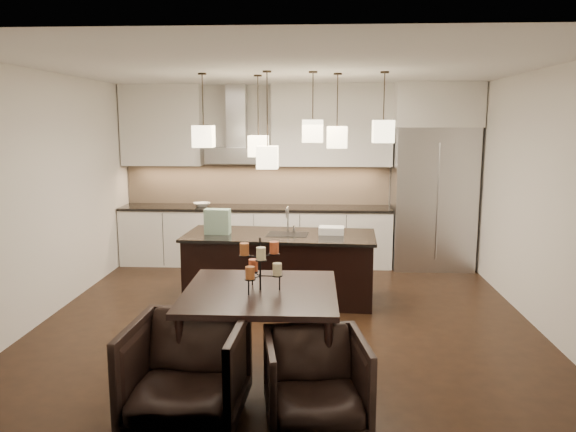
# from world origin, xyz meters

# --- Properties ---
(floor) EXTENTS (5.50, 5.50, 0.02)m
(floor) POSITION_xyz_m (0.00, 0.00, -0.01)
(floor) COLOR black
(floor) RESTS_ON ground
(ceiling) EXTENTS (5.50, 5.50, 0.02)m
(ceiling) POSITION_xyz_m (0.00, 0.00, 2.81)
(ceiling) COLOR white
(ceiling) RESTS_ON wall_back
(wall_back) EXTENTS (5.50, 0.02, 2.80)m
(wall_back) POSITION_xyz_m (0.00, 2.76, 1.40)
(wall_back) COLOR silver
(wall_back) RESTS_ON ground
(wall_front) EXTENTS (5.50, 0.02, 2.80)m
(wall_front) POSITION_xyz_m (0.00, -2.76, 1.40)
(wall_front) COLOR silver
(wall_front) RESTS_ON ground
(wall_left) EXTENTS (0.02, 5.50, 2.80)m
(wall_left) POSITION_xyz_m (-2.76, 0.00, 1.40)
(wall_left) COLOR silver
(wall_left) RESTS_ON ground
(wall_right) EXTENTS (0.02, 5.50, 2.80)m
(wall_right) POSITION_xyz_m (2.76, 0.00, 1.40)
(wall_right) COLOR silver
(wall_right) RESTS_ON ground
(refrigerator) EXTENTS (1.20, 0.72, 2.15)m
(refrigerator) POSITION_xyz_m (2.10, 2.38, 1.07)
(refrigerator) COLOR #B7B7BA
(refrigerator) RESTS_ON floor
(fridge_panel) EXTENTS (1.26, 0.72, 0.65)m
(fridge_panel) POSITION_xyz_m (2.10, 2.38, 2.47)
(fridge_panel) COLOR silver
(fridge_panel) RESTS_ON refrigerator
(lower_cabinets) EXTENTS (4.21, 0.62, 0.88)m
(lower_cabinets) POSITION_xyz_m (-0.62, 2.43, 0.44)
(lower_cabinets) COLOR silver
(lower_cabinets) RESTS_ON floor
(countertop) EXTENTS (4.21, 0.66, 0.04)m
(countertop) POSITION_xyz_m (-0.62, 2.43, 0.90)
(countertop) COLOR black
(countertop) RESTS_ON lower_cabinets
(backsplash) EXTENTS (4.21, 0.02, 0.63)m
(backsplash) POSITION_xyz_m (-0.62, 2.73, 1.24)
(backsplash) COLOR tan
(backsplash) RESTS_ON countertop
(upper_cab_left) EXTENTS (1.25, 0.35, 1.25)m
(upper_cab_left) POSITION_xyz_m (-2.10, 2.57, 2.17)
(upper_cab_left) COLOR silver
(upper_cab_left) RESTS_ON wall_back
(upper_cab_right) EXTENTS (1.85, 0.35, 1.25)m
(upper_cab_right) POSITION_xyz_m (0.55, 2.57, 2.17)
(upper_cab_right) COLOR silver
(upper_cab_right) RESTS_ON wall_back
(hood_canopy) EXTENTS (0.90, 0.52, 0.24)m
(hood_canopy) POSITION_xyz_m (-0.93, 2.48, 1.72)
(hood_canopy) COLOR #B7B7BA
(hood_canopy) RESTS_ON wall_back
(hood_chimney) EXTENTS (0.30, 0.28, 0.96)m
(hood_chimney) POSITION_xyz_m (-0.93, 2.59, 2.32)
(hood_chimney) COLOR #B7B7BA
(hood_chimney) RESTS_ON hood_canopy
(fruit_bowl) EXTENTS (0.34, 0.34, 0.06)m
(fruit_bowl) POSITION_xyz_m (-1.47, 2.38, 0.95)
(fruit_bowl) COLOR silver
(fruit_bowl) RESTS_ON countertop
(island_body) EXTENTS (2.35, 1.05, 0.81)m
(island_body) POSITION_xyz_m (-0.13, 0.65, 0.40)
(island_body) COLOR black
(island_body) RESTS_ON floor
(island_top) EXTENTS (2.42, 1.13, 0.04)m
(island_top) POSITION_xyz_m (-0.13, 0.65, 0.83)
(island_top) COLOR black
(island_top) RESTS_ON island_body
(faucet) EXTENTS (0.10, 0.23, 0.35)m
(faucet) POSITION_xyz_m (-0.03, 0.74, 1.02)
(faucet) COLOR silver
(faucet) RESTS_ON island_top
(tote_bag) EXTENTS (0.32, 0.18, 0.31)m
(tote_bag) POSITION_xyz_m (-0.91, 0.63, 1.00)
(tote_bag) COLOR #164F34
(tote_bag) RESTS_ON island_top
(food_container) EXTENTS (0.32, 0.24, 0.09)m
(food_container) POSITION_xyz_m (0.52, 0.69, 0.89)
(food_container) COLOR silver
(food_container) RESTS_ON island_top
(dining_table) EXTENTS (1.33, 1.33, 0.79)m
(dining_table) POSITION_xyz_m (-0.15, -1.54, 0.40)
(dining_table) COLOR black
(dining_table) RESTS_ON floor
(candelabra) EXTENTS (0.38, 0.38, 0.46)m
(candelabra) POSITION_xyz_m (-0.15, -1.54, 1.02)
(candelabra) COLOR black
(candelabra) RESTS_ON dining_table
(candle_a) EXTENTS (0.08, 0.08, 0.11)m
(candle_a) POSITION_xyz_m (-0.00, -1.54, 0.98)
(candle_a) COLOR beige
(candle_a) RESTS_ON candelabra
(candle_b) EXTENTS (0.08, 0.08, 0.11)m
(candle_b) POSITION_xyz_m (-0.22, -1.42, 0.98)
(candle_b) COLOR #C04F2B
(candle_b) RESTS_ON candelabra
(candle_c) EXTENTS (0.08, 0.08, 0.11)m
(candle_c) POSITION_xyz_m (-0.22, -1.67, 0.98)
(candle_c) COLOR #A15729
(candle_c) RESTS_ON candelabra
(candle_d) EXTENTS (0.08, 0.08, 0.11)m
(candle_d) POSITION_xyz_m (-0.03, -1.45, 1.15)
(candle_d) COLOR #C04F2B
(candle_d) RESTS_ON candelabra
(candle_e) EXTENTS (0.08, 0.08, 0.11)m
(candle_e) POSITION_xyz_m (-0.29, -1.52, 1.15)
(candle_e) COLOR #A15729
(candle_e) RESTS_ON candelabra
(candle_f) EXTENTS (0.08, 0.08, 0.11)m
(candle_f) POSITION_xyz_m (-0.13, -1.68, 1.15)
(candle_f) COLOR beige
(candle_f) RESTS_ON candelabra
(armchair_left) EXTENTS (0.89, 0.91, 0.79)m
(armchair_left) POSITION_xyz_m (-0.63, -2.34, 0.39)
(armchair_left) COLOR black
(armchair_left) RESTS_ON floor
(armchair_right) EXTENTS (0.84, 0.86, 0.69)m
(armchair_right) POSITION_xyz_m (0.34, -2.33, 0.34)
(armchair_right) COLOR black
(armchair_right) RESTS_ON floor
(pendant_a) EXTENTS (0.24, 0.24, 0.26)m
(pendant_a) POSITION_xyz_m (-1.03, 0.53, 2.06)
(pendant_a) COLOR beige
(pendant_a) RESTS_ON ceiling
(pendant_b) EXTENTS (0.24, 0.24, 0.26)m
(pendant_b) POSITION_xyz_m (-0.40, 0.82, 1.93)
(pendant_b) COLOR beige
(pendant_b) RESTS_ON ceiling
(pendant_c) EXTENTS (0.24, 0.24, 0.26)m
(pendant_c) POSITION_xyz_m (0.28, 0.36, 2.12)
(pendant_c) COLOR beige
(pendant_c) RESTS_ON ceiling
(pendant_d) EXTENTS (0.24, 0.24, 0.26)m
(pendant_d) POSITION_xyz_m (0.57, 0.63, 2.05)
(pendant_d) COLOR beige
(pendant_d) RESTS_ON ceiling
(pendant_e) EXTENTS (0.24, 0.24, 0.26)m
(pendant_e) POSITION_xyz_m (1.10, 0.43, 2.12)
(pendant_e) COLOR beige
(pendant_e) RESTS_ON ceiling
(pendant_f) EXTENTS (0.24, 0.24, 0.26)m
(pendant_f) POSITION_xyz_m (-0.24, 0.28, 1.82)
(pendant_f) COLOR beige
(pendant_f) RESTS_ON ceiling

